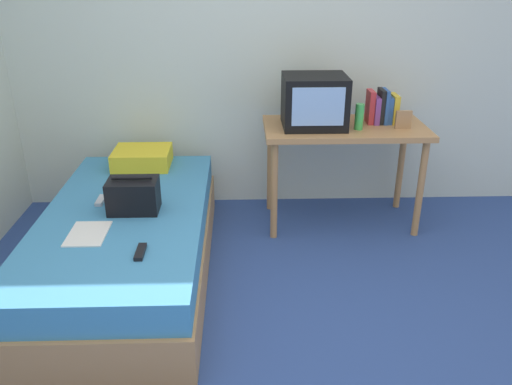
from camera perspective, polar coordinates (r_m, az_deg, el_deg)
ground_plane at (r=2.74m, az=3.10°, el=-18.02°), size 8.00×8.00×0.00m
wall_back at (r=4.07m, az=1.13°, el=16.42°), size 5.20×0.10×2.60m
bed at (r=3.36m, az=-13.98°, el=-5.46°), size 1.00×2.00×0.45m
desk at (r=3.83m, az=9.68°, el=5.86°), size 1.16×0.60×0.77m
tv at (r=3.70m, az=6.44°, el=9.95°), size 0.44×0.39×0.36m
water_bottle at (r=3.70m, az=11.30°, el=8.18°), size 0.06×0.06×0.18m
book_row at (r=3.90m, az=13.68°, el=9.05°), size 0.21×0.17×0.25m
picture_frame at (r=3.80m, az=15.92°, el=7.72°), size 0.11×0.02×0.13m
pillow at (r=3.93m, az=-12.41°, el=3.77°), size 0.41×0.35×0.13m
handbag at (r=3.20m, az=-13.35°, el=-0.32°), size 0.30×0.20×0.22m
magazine at (r=3.04m, az=-18.02°, el=-4.33°), size 0.21×0.29×0.01m
remote_dark at (r=2.77m, az=-12.60°, el=-6.39°), size 0.04×0.16×0.02m
remote_silver at (r=3.41m, az=-16.71°, el=-0.83°), size 0.04×0.14×0.02m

